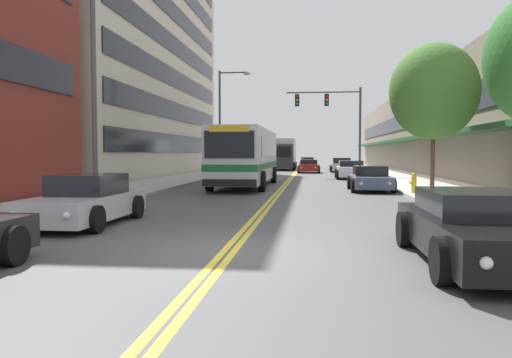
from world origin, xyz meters
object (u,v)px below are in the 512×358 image
(city_bus, at_px, (247,155))
(car_black_parked_right_foreground, at_px, (477,229))
(street_lamp_left_near, at_px, (101,54))
(car_white_parked_right_mid, at_px, (351,170))
(traffic_signal_mast, at_px, (335,114))
(street_lamp_left_far, at_px, (224,114))
(car_silver_parked_left_near, at_px, (86,201))
(street_tree_right_mid, at_px, (434,92))
(car_champagne_parked_right_far, at_px, (341,165))
(box_truck, at_px, (283,154))
(car_beige_moving_lead, at_px, (308,163))
(car_red_moving_second, at_px, (309,166))
(car_slate_blue_parked_right_end, at_px, (370,179))
(fire_hydrant, at_px, (414,183))

(city_bus, bearing_deg, car_black_parked_right_foreground, -71.32)
(street_lamp_left_near, bearing_deg, car_white_parked_right_mid, 66.06)
(city_bus, xyz_separation_m, car_black_parked_right_foreground, (6.39, -18.90, -1.17))
(traffic_signal_mast, xyz_separation_m, street_lamp_left_far, (-8.26, -2.67, -0.18))
(car_white_parked_right_mid, xyz_separation_m, street_lamp_left_near, (-9.34, -21.03, 4.33))
(car_silver_parked_left_near, bearing_deg, street_tree_right_mid, 41.47)
(city_bus, distance_m, car_champagne_parked_right_far, 22.18)
(car_white_parked_right_mid, bearing_deg, car_black_parked_right_foreground, -89.98)
(traffic_signal_mast, xyz_separation_m, street_tree_right_mid, (3.35, -17.30, -0.45))
(car_black_parked_right_foreground, distance_m, car_champagne_parked_right_far, 40.10)
(car_silver_parked_left_near, bearing_deg, box_truck, 86.48)
(car_beige_moving_lead, height_order, car_red_moving_second, car_beige_moving_lead)
(car_slate_blue_parked_right_end, height_order, street_lamp_left_near, street_lamp_left_near)
(city_bus, relative_size, car_champagne_parked_right_far, 2.40)
(car_black_parked_right_foreground, relative_size, traffic_signal_mast, 0.70)
(car_beige_moving_lead, bearing_deg, car_champagne_parked_right_far, -76.38)
(car_black_parked_right_foreground, relative_size, car_red_moving_second, 1.16)
(city_bus, xyz_separation_m, fire_hydrant, (8.03, -5.32, -1.20))
(street_lamp_left_near, distance_m, street_lamp_left_far, 21.46)
(street_lamp_left_near, xyz_separation_m, street_lamp_left_far, (0.08, 21.46, -0.23))
(car_red_moving_second, xyz_separation_m, street_tree_right_mid, (5.43, -24.75, 3.87))
(car_champagne_parked_right_far, xyz_separation_m, fire_hydrant, (1.61, -26.52, -0.07))
(car_silver_parked_left_near, relative_size, street_tree_right_mid, 0.70)
(traffic_signal_mast, bearing_deg, street_lamp_left_far, -162.11)
(city_bus, relative_size, car_red_moving_second, 2.81)
(car_slate_blue_parked_right_end, xyz_separation_m, box_truck, (-6.02, 30.30, 1.16))
(car_red_moving_second, bearing_deg, car_champagne_parked_right_far, 33.18)
(box_truck, relative_size, street_lamp_left_near, 0.95)
(car_slate_blue_parked_right_end, distance_m, fire_hydrant, 2.96)
(street_lamp_left_far, xyz_separation_m, fire_hydrant, (10.91, -14.37, -4.16))
(box_truck, height_order, traffic_signal_mast, traffic_signal_mast)
(car_black_parked_right_foreground, relative_size, car_white_parked_right_mid, 1.15)
(car_black_parked_right_foreground, distance_m, street_lamp_left_near, 12.19)
(street_tree_right_mid, bearing_deg, street_lamp_left_near, -149.73)
(car_red_moving_second, distance_m, street_tree_right_mid, 25.63)
(car_red_moving_second, relative_size, street_lamp_left_far, 0.53)
(car_champagne_parked_right_far, relative_size, street_tree_right_mid, 0.76)
(car_black_parked_right_foreground, distance_m, car_beige_moving_lead, 54.17)
(car_white_parked_right_mid, bearing_deg, car_slate_blue_parked_right_end, -89.64)
(car_black_parked_right_foreground, height_order, car_beige_moving_lead, car_beige_moving_lead)
(car_black_parked_right_foreground, xyz_separation_m, car_white_parked_right_mid, (-0.01, 27.52, 0.03))
(car_silver_parked_left_near, distance_m, traffic_signal_mast, 28.33)
(car_silver_parked_left_near, xyz_separation_m, street_lamp_left_near, (-0.77, 2.83, 4.35))
(car_silver_parked_left_near, xyz_separation_m, car_slate_blue_parked_right_end, (8.64, 12.42, -0.03))
(car_beige_moving_lead, bearing_deg, street_lamp_left_near, -97.18)
(car_beige_moving_lead, bearing_deg, box_truck, -108.72)
(city_bus, xyz_separation_m, car_slate_blue_parked_right_end, (6.45, -2.81, -1.19))
(car_silver_parked_left_near, bearing_deg, car_black_parked_right_foreground, -23.09)
(car_slate_blue_parked_right_end, bearing_deg, street_tree_right_mid, -50.41)
(fire_hydrant, bearing_deg, car_silver_parked_left_near, -135.87)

